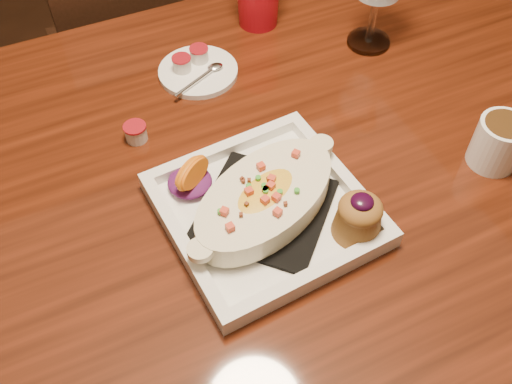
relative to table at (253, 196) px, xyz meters
name	(u,v)px	position (x,y,z in m)	size (l,w,h in m)	color
floor	(254,354)	(0.00, 0.00, -0.65)	(7.00, 7.00, 0.00)	black
table	(253,196)	(0.00, 0.00, 0.00)	(1.50, 0.90, 0.75)	#5E200D
chair_far	(148,55)	(0.00, 0.63, -0.15)	(0.42, 0.42, 0.93)	black
plate	(272,204)	(-0.02, -0.11, 0.13)	(0.29, 0.29, 0.08)	white
coffee_mug	(500,141)	(0.33, -0.16, 0.14)	(0.11, 0.07, 0.08)	white
saucer	(196,70)	(-0.01, 0.22, 0.11)	(0.14, 0.14, 0.10)	white
creamer_loose	(136,132)	(-0.15, 0.12, 0.11)	(0.04, 0.04, 0.03)	silver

